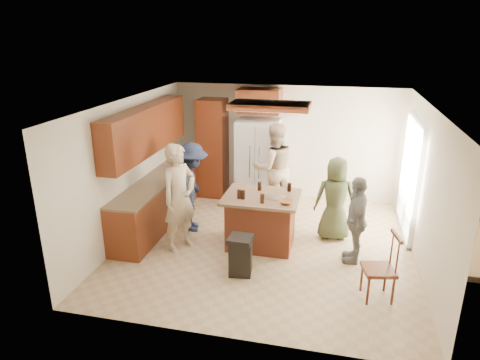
% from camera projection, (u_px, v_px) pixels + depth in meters
% --- Properties ---
extents(person_front_left, '(0.76, 0.83, 1.87)m').
position_uv_depth(person_front_left, '(179.00, 198.00, 7.20)').
color(person_front_left, tan).
rests_on(person_front_left, ground).
extents(person_behind_left, '(1.06, 0.89, 1.87)m').
position_uv_depth(person_behind_left, '(274.00, 168.00, 8.76)').
color(person_behind_left, tan).
rests_on(person_behind_left, ground).
extents(person_behind_right, '(0.80, 0.58, 1.52)m').
position_uv_depth(person_behind_right, '(335.00, 199.00, 7.62)').
color(person_behind_right, '#3B4327').
rests_on(person_behind_right, ground).
extents(person_side_right, '(0.44, 0.86, 1.46)m').
position_uv_depth(person_side_right, '(356.00, 220.00, 6.85)').
color(person_side_right, gray).
rests_on(person_side_right, ground).
extents(person_counter, '(0.74, 1.18, 1.69)m').
position_uv_depth(person_counter, '(192.00, 187.00, 7.94)').
color(person_counter, '#1A2135').
rests_on(person_counter, ground).
extents(left_cabinetry, '(0.64, 3.00, 2.30)m').
position_uv_depth(left_cabinetry, '(153.00, 178.00, 8.12)').
color(left_cabinetry, maroon).
rests_on(left_cabinetry, ground).
extents(back_wall_units, '(1.80, 0.60, 2.45)m').
position_uv_depth(back_wall_units, '(224.00, 137.00, 9.44)').
color(back_wall_units, maroon).
rests_on(back_wall_units, ground).
extents(refrigerator, '(0.90, 0.76, 1.80)m').
position_uv_depth(refrigerator, '(258.00, 161.00, 9.35)').
color(refrigerator, white).
rests_on(refrigerator, ground).
extents(kitchen_island, '(1.28, 1.03, 0.93)m').
position_uv_depth(kitchen_island, '(261.00, 220.00, 7.45)').
color(kitchen_island, '#A5462A').
rests_on(kitchen_island, ground).
extents(island_items, '(0.96, 0.74, 0.15)m').
position_uv_depth(island_items, '(271.00, 196.00, 7.15)').
color(island_items, silver).
rests_on(island_items, kitchen_island).
extents(trash_bin, '(0.38, 0.38, 0.63)m').
position_uv_depth(trash_bin, '(241.00, 255.00, 6.60)').
color(trash_bin, black).
rests_on(trash_bin, ground).
extents(spindle_chair, '(0.50, 0.50, 0.99)m').
position_uv_depth(spindle_chair, '(380.00, 270.00, 5.95)').
color(spindle_chair, maroon).
rests_on(spindle_chair, ground).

